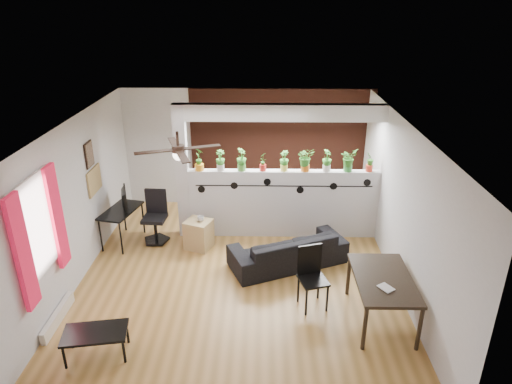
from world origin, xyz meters
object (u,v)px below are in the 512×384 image
potted_plant_3 (263,161)px  office_chair (156,220)px  potted_plant_6 (327,160)px  cube_shelf (199,234)px  potted_plant_0 (199,158)px  cup (201,219)px  dining_table (383,282)px  folding_chair (311,271)px  potted_plant_7 (348,159)px  computer_desk (121,213)px  potted_plant_1 (220,160)px  potted_plant_5 (306,159)px  potted_plant_8 (370,161)px  potted_plant_4 (284,160)px  sofa (288,250)px  coffee_table (95,334)px  ceiling_fan (178,151)px  potted_plant_2 (242,159)px

potted_plant_3 → office_chair: (-2.03, -0.28, -1.10)m
potted_plant_6 → cube_shelf: (-2.37, -0.53, -1.29)m
potted_plant_0 → cup: potted_plant_0 is taller
cube_shelf → dining_table: (2.90, -2.03, 0.37)m
folding_chair → potted_plant_0: bearing=131.3°
potted_plant_7 → computer_desk: size_ratio=0.43×
potted_plant_1 → cup: size_ratio=3.19×
potted_plant_5 → dining_table: bearing=-70.2°
potted_plant_6 → dining_table: size_ratio=0.31×
cup → office_chair: office_chair is taller
potted_plant_6 → computer_desk: potted_plant_6 is taller
potted_plant_0 → folding_chair: potted_plant_0 is taller
potted_plant_8 → folding_chair: 2.70m
potted_plant_4 → folding_chair: 2.43m
sofa → coffee_table: bearing=18.1°
potted_plant_8 → cube_shelf: (-3.16, -0.53, -1.27)m
cup → potted_plant_8: bearing=9.7°
ceiling_fan → cup: bearing=86.8°
ceiling_fan → folding_chair: ceiling_fan is taller
potted_plant_1 → potted_plant_2: 0.40m
potted_plant_8 → cup: (-3.11, -0.53, -0.95)m
office_chair → computer_desk: bearing=-174.5°
dining_table → sofa: bearing=130.4°
potted_plant_0 → cube_shelf: size_ratio=0.84×
coffee_table → potted_plant_2: bearing=62.4°
dining_table → cup: bearing=144.5°
potted_plant_3 → coffee_table: potted_plant_3 is taller
potted_plant_1 → potted_plant_2: size_ratio=0.92×
potted_plant_6 → coffee_table: potted_plant_6 is taller
cube_shelf → coffee_table: cube_shelf is taller
potted_plant_1 → sofa: 2.08m
potted_plant_0 → folding_chair: 3.09m
potted_plant_7 → folding_chair: 2.55m
potted_plant_7 → office_chair: potted_plant_7 is taller
potted_plant_1 → potted_plant_3: potted_plant_1 is taller
ceiling_fan → sofa: bearing=23.6°
potted_plant_2 → potted_plant_8: 2.37m
potted_plant_5 → computer_desk: (-3.45, -0.34, -0.97)m
potted_plant_0 → dining_table: (2.90, -2.56, -0.95)m
potted_plant_7 → potted_plant_0: bearing=180.0°
cup → potted_plant_7: bearing=11.1°
sofa → office_chair: office_chair is taller
potted_plant_8 → potted_plant_5: bearing=180.0°
potted_plant_0 → potted_plant_3: (1.19, 0.00, -0.05)m
potted_plant_1 → cube_shelf: bearing=-126.6°
potted_plant_3 → cube_shelf: size_ratio=0.65×
potted_plant_0 → potted_plant_1: 0.40m
potted_plant_3 → ceiling_fan: bearing=-123.8°
computer_desk → potted_plant_7: bearing=4.6°
potted_plant_2 → computer_desk: bearing=-171.4°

